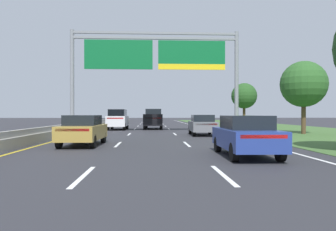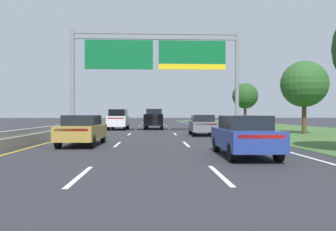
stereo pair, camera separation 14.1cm
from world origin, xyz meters
TOP-DOWN VIEW (x-y plane):
  - ground_plane at (0.00, 35.00)m, footprint 220.00×220.00m
  - lane_striping at (0.00, 34.54)m, footprint 11.96×106.00m
  - grass_verge_right at (13.95, 35.00)m, footprint 14.00×110.00m
  - median_barrier_concrete at (-6.60, 35.00)m, footprint 0.60×110.00m
  - overhead_sign_gantry at (0.30, 31.15)m, footprint 15.06×0.42m
  - pickup_truck_black at (0.16, 37.90)m, footprint 2.15×5.45m
  - car_blue_right_lane_sedan at (3.56, 14.29)m, footprint 1.89×4.43m
  - car_white_left_lane_suv at (-3.56, 36.34)m, footprint 1.96×4.73m
  - car_grey_right_lane_sedan at (3.87, 26.99)m, footprint 1.95×4.45m
  - car_gold_left_lane_sedan at (-3.60, 19.04)m, footprint 1.91×4.44m
  - roadside_tree_mid at (12.32, 27.96)m, footprint 3.75×3.75m
  - roadside_tree_far at (12.31, 45.10)m, footprint 3.40×3.40m

SIDE VIEW (x-z plane):
  - ground_plane at x=0.00m, z-range 0.00..0.00m
  - lane_striping at x=0.00m, z-range 0.00..0.01m
  - grass_verge_right at x=13.95m, z-range 0.00..0.02m
  - median_barrier_concrete at x=-6.60m, z-range -0.07..0.78m
  - car_blue_right_lane_sedan at x=3.56m, z-range 0.03..1.60m
  - car_grey_right_lane_sedan at x=3.87m, z-range 0.03..1.60m
  - car_gold_left_lane_sedan at x=-3.60m, z-range 0.03..1.60m
  - pickup_truck_black at x=0.16m, z-range -0.03..2.17m
  - car_white_left_lane_suv at x=-3.56m, z-range 0.04..2.15m
  - roadside_tree_far at x=12.31m, z-range 1.16..6.92m
  - roadside_tree_mid at x=12.32m, z-range 1.08..7.02m
  - overhead_sign_gantry at x=0.30m, z-range 1.94..11.03m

